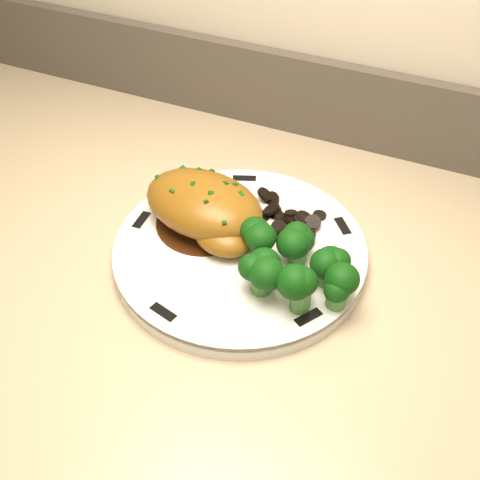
% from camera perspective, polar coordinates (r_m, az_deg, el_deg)
% --- Properties ---
extents(plate, '(0.35, 0.35, 0.02)m').
position_cam_1_polar(plate, '(0.71, 0.00, -1.17)').
color(plate, white).
rests_on(plate, counter).
extents(rim_accent_0, '(0.03, 0.03, 0.00)m').
position_cam_1_polar(rim_accent_0, '(0.73, 9.70, 1.30)').
color(rim_accent_0, black).
rests_on(rim_accent_0, plate).
extents(rim_accent_1, '(0.03, 0.02, 0.00)m').
position_cam_1_polar(rim_accent_1, '(0.80, 0.42, 5.85)').
color(rim_accent_1, black).
rests_on(rim_accent_1, plate).
extents(rim_accent_2, '(0.01, 0.03, 0.00)m').
position_cam_1_polar(rim_accent_2, '(0.74, -9.32, 1.87)').
color(rim_accent_2, black).
rests_on(rim_accent_2, plate).
extents(rim_accent_3, '(0.03, 0.02, 0.00)m').
position_cam_1_polar(rim_accent_3, '(0.64, -7.29, -6.82)').
color(rim_accent_3, black).
rests_on(rim_accent_3, plate).
extents(rim_accent_4, '(0.03, 0.03, 0.00)m').
position_cam_1_polar(rim_accent_4, '(0.63, 6.49, -7.30)').
color(rim_accent_4, black).
rests_on(rim_accent_4, plate).
extents(gravy_pool, '(0.12, 0.12, 0.00)m').
position_cam_1_polar(gravy_pool, '(0.73, -3.36, 1.66)').
color(gravy_pool, '#37190A').
rests_on(gravy_pool, plate).
extents(chicken_breast, '(0.17, 0.13, 0.06)m').
position_cam_1_polar(chicken_breast, '(0.71, -3.25, 3.07)').
color(chicken_breast, '#925E19').
rests_on(chicken_breast, plate).
extents(mushroom_pile, '(0.09, 0.07, 0.03)m').
position_cam_1_polar(mushroom_pile, '(0.73, 3.67, 2.06)').
color(mushroom_pile, black).
rests_on(mushroom_pile, plate).
extents(broccoli_florets, '(0.13, 0.10, 0.05)m').
position_cam_1_polar(broccoli_florets, '(0.64, 5.48, -2.43)').
color(broccoli_florets, '#4C8839').
rests_on(broccoli_florets, plate).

